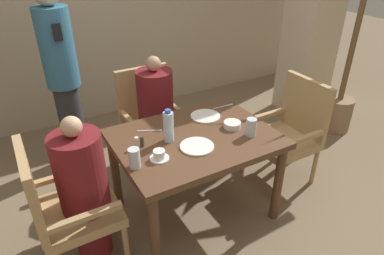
% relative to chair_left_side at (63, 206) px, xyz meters
% --- Properties ---
extents(ground_plane, '(16.00, 16.00, 0.00)m').
position_rel_chair_left_side_xyz_m(ground_plane, '(0.98, 0.00, -0.50)').
color(ground_plane, '#7A664C').
extents(pillar_stone, '(0.49, 0.49, 2.70)m').
position_rel_chair_left_side_xyz_m(pillar_stone, '(3.14, 0.98, 0.85)').
color(pillar_stone, beige).
rests_on(pillar_stone, ground_plane).
extents(dining_table, '(1.16, 0.89, 0.72)m').
position_rel_chair_left_side_xyz_m(dining_table, '(0.98, 0.00, 0.13)').
color(dining_table, brown).
rests_on(dining_table, ground_plane).
extents(chair_left_side, '(0.52, 0.52, 0.94)m').
position_rel_chair_left_side_xyz_m(chair_left_side, '(0.00, 0.00, 0.00)').
color(chair_left_side, tan).
rests_on(chair_left_side, ground_plane).
extents(diner_in_left_chair, '(0.32, 0.32, 1.10)m').
position_rel_chair_left_side_xyz_m(diner_in_left_chair, '(0.15, 0.00, 0.07)').
color(diner_in_left_chair, maroon).
rests_on(diner_in_left_chair, ground_plane).
extents(chair_far_side, '(0.52, 0.52, 0.94)m').
position_rel_chair_left_side_xyz_m(chair_far_side, '(0.98, 0.85, 0.00)').
color(chair_far_side, tan).
rests_on(chair_far_side, ground_plane).
extents(diner_in_far_chair, '(0.32, 0.32, 1.13)m').
position_rel_chair_left_side_xyz_m(diner_in_far_chair, '(0.98, 0.70, 0.08)').
color(diner_in_far_chair, maroon).
rests_on(diner_in_far_chair, ground_plane).
extents(chair_right_side, '(0.52, 0.52, 0.94)m').
position_rel_chair_left_side_xyz_m(chair_right_side, '(1.97, 0.00, 0.00)').
color(chair_right_side, tan).
rests_on(chair_right_side, ground_plane).
extents(standing_host, '(0.29, 0.33, 1.73)m').
position_rel_chair_left_side_xyz_m(standing_host, '(0.33, 1.23, 0.43)').
color(standing_host, '#2D2D33').
rests_on(standing_host, ground_plane).
extents(potted_palm, '(0.80, 0.80, 2.35)m').
position_rel_chair_left_side_xyz_m(potted_palm, '(3.11, 0.35, 0.45)').
color(potted_palm, '#896B4C').
rests_on(potted_palm, ground_plane).
extents(plate_main_left, '(0.24, 0.24, 0.01)m').
position_rel_chair_left_side_xyz_m(plate_main_left, '(0.92, -0.13, 0.23)').
color(plate_main_left, white).
rests_on(plate_main_left, dining_table).
extents(plate_main_right, '(0.24, 0.24, 0.01)m').
position_rel_chair_left_side_xyz_m(plate_main_right, '(1.21, 0.22, 0.23)').
color(plate_main_right, white).
rests_on(plate_main_right, dining_table).
extents(teacup_with_saucer, '(0.13, 0.13, 0.06)m').
position_rel_chair_left_side_xyz_m(teacup_with_saucer, '(0.63, -0.13, 0.25)').
color(teacup_with_saucer, white).
rests_on(teacup_with_saucer, dining_table).
extents(bowl_small, '(0.13, 0.13, 0.05)m').
position_rel_chair_left_side_xyz_m(bowl_small, '(1.29, -0.03, 0.25)').
color(bowl_small, white).
rests_on(bowl_small, dining_table).
extents(water_bottle, '(0.07, 0.07, 0.25)m').
position_rel_chair_left_side_xyz_m(water_bottle, '(0.79, 0.04, 0.34)').
color(water_bottle, silver).
rests_on(water_bottle, dining_table).
extents(glass_tall_near, '(0.07, 0.07, 0.14)m').
position_rel_chair_left_side_xyz_m(glass_tall_near, '(0.46, -0.14, 0.29)').
color(glass_tall_near, silver).
rests_on(glass_tall_near, dining_table).
extents(glass_tall_mid, '(0.07, 0.07, 0.14)m').
position_rel_chair_left_side_xyz_m(glass_tall_mid, '(1.34, -0.19, 0.29)').
color(glass_tall_mid, silver).
rests_on(glass_tall_mid, dining_table).
extents(salt_shaker, '(0.03, 0.03, 0.08)m').
position_rel_chair_left_side_xyz_m(salt_shaker, '(0.56, 0.06, 0.27)').
color(salt_shaker, white).
rests_on(salt_shaker, dining_table).
extents(pepper_shaker, '(0.03, 0.03, 0.08)m').
position_rel_chair_left_side_xyz_m(pepper_shaker, '(0.60, 0.06, 0.27)').
color(pepper_shaker, '#4C3D2D').
rests_on(pepper_shaker, dining_table).
extents(fork_beside_plate, '(0.18, 0.09, 0.00)m').
position_rel_chair_left_side_xyz_m(fork_beside_plate, '(0.74, 0.23, 0.23)').
color(fork_beside_plate, silver).
rests_on(fork_beside_plate, dining_table).
extents(knife_beside_plate, '(0.20, 0.02, 0.00)m').
position_rel_chair_left_side_xyz_m(knife_beside_plate, '(1.45, 0.30, 0.23)').
color(knife_beside_plate, silver).
rests_on(knife_beside_plate, dining_table).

